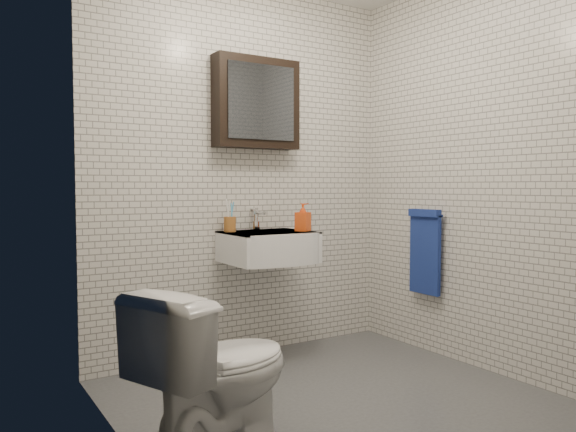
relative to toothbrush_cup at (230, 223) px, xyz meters
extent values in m
cube|color=#45484C|center=(0.16, -0.90, -0.90)|extent=(2.20, 2.00, 0.01)
cube|color=silver|center=(0.16, 0.10, 0.35)|extent=(2.20, 0.02, 2.50)
cube|color=silver|center=(0.16, -1.90, 0.35)|extent=(2.20, 0.02, 2.50)
cube|color=silver|center=(-0.94, -0.90, 0.35)|extent=(0.02, 2.00, 2.50)
cube|color=silver|center=(1.26, -0.90, 0.35)|extent=(0.02, 2.00, 2.50)
cube|color=white|center=(0.21, -0.12, -0.15)|extent=(0.55, 0.45, 0.20)
cylinder|color=silver|center=(0.21, -0.10, -0.07)|extent=(0.31, 0.31, 0.02)
cylinder|color=silver|center=(0.21, -0.10, -0.06)|extent=(0.04, 0.04, 0.01)
cube|color=white|center=(0.21, -0.12, -0.06)|extent=(0.55, 0.45, 0.01)
cylinder|color=silver|center=(0.21, 0.04, -0.02)|extent=(0.06, 0.06, 0.06)
cylinder|color=silver|center=(0.21, 0.04, 0.04)|extent=(0.03, 0.03, 0.08)
cylinder|color=silver|center=(0.21, -0.02, 0.07)|extent=(0.02, 0.12, 0.02)
cube|color=silver|center=(0.21, 0.07, 0.09)|extent=(0.02, 0.09, 0.01)
cube|color=black|center=(0.21, 0.03, 0.80)|extent=(0.60, 0.14, 0.60)
cube|color=#3F444C|center=(0.21, -0.05, 0.80)|extent=(0.49, 0.01, 0.49)
cylinder|color=silver|center=(1.22, -0.55, 0.05)|extent=(0.02, 0.30, 0.02)
cylinder|color=silver|center=(1.24, -0.42, 0.05)|extent=(0.04, 0.02, 0.02)
cylinder|color=silver|center=(1.24, -0.68, 0.05)|extent=(0.04, 0.02, 0.02)
cube|color=navy|center=(1.21, -0.55, -0.22)|extent=(0.03, 0.26, 0.54)
cube|color=navy|center=(1.20, -0.55, 0.06)|extent=(0.05, 0.26, 0.05)
cylinder|color=#9C5E27|center=(0.00, 0.00, -0.01)|extent=(0.09, 0.09, 0.10)
cylinder|color=white|center=(-0.01, -0.01, 0.06)|extent=(0.02, 0.03, 0.19)
cylinder|color=#46A7E1|center=(0.01, -0.01, 0.05)|extent=(0.01, 0.02, 0.17)
cylinder|color=white|center=(-0.01, 0.01, 0.06)|extent=(0.02, 0.04, 0.20)
cylinder|color=#46A7E1|center=(0.02, 0.01, 0.05)|extent=(0.02, 0.04, 0.18)
imported|color=orange|center=(0.43, -0.21, 0.04)|extent=(0.12, 0.12, 0.19)
imported|color=white|center=(-0.64, -1.18, -0.53)|extent=(0.83, 0.66, 0.74)
camera|label=1|loc=(-1.61, -3.29, 0.24)|focal=35.00mm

